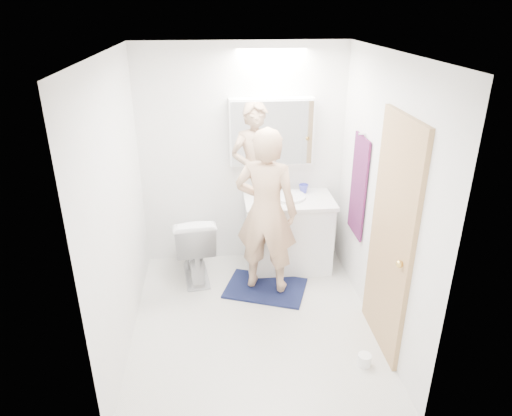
{
  "coord_description": "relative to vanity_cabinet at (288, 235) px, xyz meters",
  "views": [
    {
      "loc": [
        -0.31,
        -3.5,
        2.73
      ],
      "look_at": [
        0.05,
        0.25,
        1.05
      ],
      "focal_mm": 32.32,
      "sensor_mm": 36.0,
      "label": 1
    }
  ],
  "objects": [
    {
      "name": "bath_rug",
      "position": [
        -0.3,
        -0.45,
        -0.38
      ],
      "size": [
        0.94,
        0.79,
        0.02
      ],
      "primitive_type": "cube",
      "rotation": [
        0.0,
        0.0,
        -0.35
      ],
      "color": "#121B39",
      "rests_on": "floor"
    },
    {
      "name": "faucet",
      "position": [
        0.0,
        0.22,
        0.51
      ],
      "size": [
        0.02,
        0.02,
        0.16
      ],
      "primitive_type": "cylinder",
      "color": "silver",
      "rests_on": "countertop"
    },
    {
      "name": "towel",
      "position": [
        0.6,
        -0.41,
        0.71
      ],
      "size": [
        0.02,
        0.42,
        1.0
      ],
      "primitive_type": "cube",
      "color": "#141740",
      "rests_on": "wall_right"
    },
    {
      "name": "wall_right",
      "position": [
        0.63,
        -0.96,
        0.81
      ],
      "size": [
        0.0,
        2.5,
        2.5
      ],
      "primitive_type": "plane",
      "rotation": [
        1.57,
        0.0,
        -1.57
      ],
      "color": "white",
      "rests_on": "floor"
    },
    {
      "name": "wall_front",
      "position": [
        -0.47,
        -2.21,
        0.81
      ],
      "size": [
        2.5,
        0.0,
        2.5
      ],
      "primitive_type": "plane",
      "rotation": [
        -1.57,
        0.0,
        0.0
      ],
      "color": "white",
      "rests_on": "floor"
    },
    {
      "name": "floor",
      "position": [
        -0.47,
        -0.96,
        -0.39
      ],
      "size": [
        2.5,
        2.5,
        0.0
      ],
      "primitive_type": "plane",
      "color": "silver",
      "rests_on": "ground"
    },
    {
      "name": "sink_basin",
      "position": [
        0.0,
        0.03,
        0.45
      ],
      "size": [
        0.36,
        0.36,
        0.03
      ],
      "primitive_type": "cylinder",
      "color": "white",
      "rests_on": "countertop"
    },
    {
      "name": "toilet_paper_roll",
      "position": [
        0.38,
        -1.62,
        -0.34
      ],
      "size": [
        0.11,
        0.11,
        0.1
      ],
      "primitive_type": "cylinder",
      "color": "white",
      "rests_on": "floor"
    },
    {
      "name": "toothbrush_cup",
      "position": [
        0.18,
        0.16,
        0.48
      ],
      "size": [
        0.11,
        0.11,
        0.1
      ],
      "primitive_type": "imported",
      "rotation": [
        0.0,
        0.0,
        0.0
      ],
      "color": "#3E43BB",
      "rests_on": "countertop"
    },
    {
      "name": "wall_left",
      "position": [
        -1.57,
        -0.96,
        0.81
      ],
      "size": [
        0.0,
        2.5,
        2.5
      ],
      "primitive_type": "plane",
      "rotation": [
        1.57,
        0.0,
        1.57
      ],
      "color": "white",
      "rests_on": "floor"
    },
    {
      "name": "person",
      "position": [
        -0.3,
        -0.45,
        0.5
      ],
      "size": [
        0.71,
        0.58,
        1.67
      ],
      "primitive_type": "imported",
      "rotation": [
        0.0,
        0.0,
        2.8
      ],
      "color": "tan",
      "rests_on": "bath_rug"
    },
    {
      "name": "door_knob",
      "position": [
        0.57,
        -1.61,
        0.56
      ],
      "size": [
        0.06,
        0.06,
        0.06
      ],
      "primitive_type": "sphere",
      "color": "gold",
      "rests_on": "door"
    },
    {
      "name": "ceiling",
      "position": [
        -0.47,
        -0.96,
        2.01
      ],
      "size": [
        2.5,
        2.5,
        0.0
      ],
      "primitive_type": "plane",
      "rotation": [
        3.14,
        0.0,
        0.0
      ],
      "color": "white",
      "rests_on": "floor"
    },
    {
      "name": "mirror_panel",
      "position": [
        -0.17,
        0.13,
        1.11
      ],
      "size": [
        0.84,
        0.01,
        0.66
      ],
      "primitive_type": "cube",
      "color": "silver",
      "rests_on": "medicine_cabinet"
    },
    {
      "name": "soap_bottle_a",
      "position": [
        -0.3,
        0.15,
        0.55
      ],
      "size": [
        0.13,
        0.13,
        0.23
      ],
      "primitive_type": "imported",
      "rotation": [
        0.0,
        0.0,
        0.76
      ],
      "color": "#E5E695",
      "rests_on": "countertop"
    },
    {
      "name": "soap_bottle_b",
      "position": [
        -0.12,
        0.18,
        0.52
      ],
      "size": [
        0.09,
        0.09,
        0.18
      ],
      "primitive_type": "imported",
      "rotation": [
        0.0,
        0.0,
        -0.13
      ],
      "color": "#5689B9",
      "rests_on": "countertop"
    },
    {
      "name": "toilet",
      "position": [
        -1.03,
        -0.11,
        -0.01
      ],
      "size": [
        0.51,
        0.79,
        0.76
      ],
      "primitive_type": "imported",
      "rotation": [
        0.0,
        0.0,
        3.26
      ],
      "color": "white",
      "rests_on": "floor"
    },
    {
      "name": "door",
      "position": [
        0.61,
        -1.31,
        0.61
      ],
      "size": [
        0.04,
        0.8,
        2.0
      ],
      "primitive_type": "cube",
      "color": "#A28151",
      "rests_on": "wall_right"
    },
    {
      "name": "medicine_cabinet",
      "position": [
        -0.17,
        0.21,
        1.11
      ],
      "size": [
        0.88,
        0.14,
        0.7
      ],
      "primitive_type": "cube",
      "color": "white",
      "rests_on": "wall_back"
    },
    {
      "name": "wall_back",
      "position": [
        -0.47,
        0.29,
        0.81
      ],
      "size": [
        2.5,
        0.0,
        2.5
      ],
      "primitive_type": "plane",
      "rotation": [
        1.57,
        0.0,
        0.0
      ],
      "color": "white",
      "rests_on": "floor"
    },
    {
      "name": "countertop",
      "position": [
        0.0,
        -0.0,
        0.41
      ],
      "size": [
        0.95,
        0.58,
        0.04
      ],
      "primitive_type": "cube",
      "color": "white",
      "rests_on": "vanity_cabinet"
    },
    {
      "name": "towel_hook",
      "position": [
        0.59,
        -0.41,
        1.23
      ],
      "size": [
        0.07,
        0.02,
        0.02
      ],
      "primitive_type": "cylinder",
      "rotation": [
        0.0,
        1.57,
        0.0
      ],
      "color": "silver",
      "rests_on": "wall_right"
    },
    {
      "name": "vanity_cabinet",
      "position": [
        0.0,
        0.0,
        0.0
      ],
      "size": [
        0.9,
        0.55,
        0.78
      ],
      "primitive_type": "cube",
      "color": "white",
      "rests_on": "floor"
    }
  ]
}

